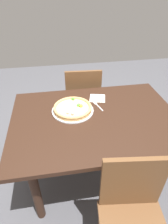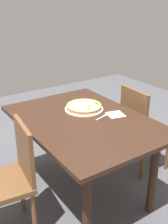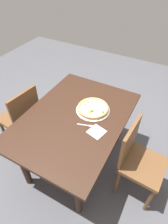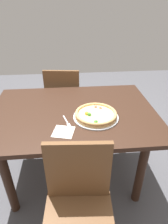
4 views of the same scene
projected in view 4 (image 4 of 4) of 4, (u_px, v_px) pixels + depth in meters
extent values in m
plane|color=#4C4C51|center=(75.00, 174.00, 1.96)|extent=(6.00, 6.00, 0.00)
cube|color=#331E14|center=(73.00, 113.00, 1.58)|extent=(1.35, 0.97, 0.03)
cylinder|color=#331E14|center=(120.00, 124.00, 2.09)|extent=(0.07, 0.07, 0.71)
cylinder|color=#331E14|center=(23.00, 129.00, 2.01)|extent=(0.07, 0.07, 0.71)
cylinder|color=#331E14|center=(141.00, 171.00, 1.54)|extent=(0.07, 0.07, 0.71)
cylinder|color=#331E14|center=(7.00, 180.00, 1.46)|extent=(0.07, 0.07, 0.71)
cylinder|color=brown|center=(55.00, 109.00, 2.64)|extent=(0.04, 0.04, 0.43)
cylinder|color=brown|center=(80.00, 110.00, 2.63)|extent=(0.04, 0.04, 0.43)
cylinder|color=brown|center=(50.00, 123.00, 2.35)|extent=(0.04, 0.04, 0.43)
cylinder|color=brown|center=(78.00, 124.00, 2.34)|extent=(0.04, 0.04, 0.43)
cube|color=brown|center=(65.00, 100.00, 2.37)|extent=(0.45, 0.45, 0.04)
cube|color=brown|center=(62.00, 89.00, 2.09)|extent=(0.38, 0.08, 0.42)
cylinder|color=brown|center=(104.00, 218.00, 1.34)|extent=(0.04, 0.04, 0.43)
cylinder|color=brown|center=(55.00, 220.00, 1.34)|extent=(0.04, 0.04, 0.43)
cube|color=brown|center=(78.00, 171.00, 1.11)|extent=(0.38, 0.06, 0.42)
cylinder|color=silver|center=(96.00, 117.00, 1.48)|extent=(0.35, 0.35, 0.01)
cylinder|color=tan|center=(96.00, 115.00, 1.48)|extent=(0.32, 0.32, 0.02)
cylinder|color=beige|center=(96.00, 114.00, 1.47)|extent=(0.28, 0.28, 0.01)
torus|color=tan|center=(96.00, 113.00, 1.47)|extent=(0.32, 0.32, 0.02)
sphere|color=#4C9E38|center=(96.00, 122.00, 1.36)|extent=(0.03, 0.03, 0.03)
sphere|color=#4C9E38|center=(89.00, 114.00, 1.45)|extent=(0.03, 0.03, 0.03)
sphere|color=#E58C7F|center=(100.00, 108.00, 1.54)|extent=(0.02, 0.02, 0.02)
sphere|color=gold|center=(87.00, 113.00, 1.46)|extent=(0.03, 0.03, 0.03)
sphere|color=#E58C7F|center=(96.00, 107.00, 1.55)|extent=(0.02, 0.02, 0.02)
cube|color=silver|center=(65.00, 119.00, 1.46)|extent=(0.04, 0.11, 0.00)
cube|color=silver|center=(69.00, 125.00, 1.39)|extent=(0.04, 0.05, 0.00)
cube|color=white|center=(63.00, 132.00, 1.33)|extent=(0.17, 0.17, 0.00)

